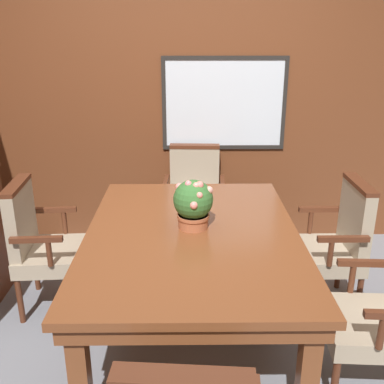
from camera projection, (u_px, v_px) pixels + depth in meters
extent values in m
plane|color=gray|center=(185.00, 343.00, 2.89)|extent=(14.00, 14.00, 0.00)
cube|color=brown|center=(185.00, 109.00, 3.99)|extent=(7.20, 0.06, 2.45)
cube|color=white|center=(224.00, 104.00, 3.94)|extent=(1.02, 0.01, 0.74)
cube|color=#282623|center=(225.00, 58.00, 3.80)|extent=(1.09, 0.02, 0.04)
cube|color=#282623|center=(223.00, 147.00, 4.07)|extent=(1.09, 0.02, 0.03)
cube|color=#282623|center=(164.00, 104.00, 3.93)|extent=(0.04, 0.02, 0.74)
cube|color=#282623|center=(284.00, 104.00, 3.94)|extent=(0.03, 0.02, 0.74)
cube|color=brown|center=(81.00, 382.00, 2.09)|extent=(0.09, 0.09, 0.71)
cube|color=brown|center=(307.00, 380.00, 2.10)|extent=(0.09, 0.09, 0.71)
cube|color=brown|center=(124.00, 236.00, 3.55)|extent=(0.09, 0.09, 0.71)
cube|color=brown|center=(258.00, 236.00, 3.56)|extent=(0.09, 0.09, 0.71)
cube|color=brown|center=(192.00, 245.00, 2.72)|extent=(1.21, 1.70, 0.09)
cube|color=brown|center=(192.00, 235.00, 2.69)|extent=(1.27, 1.76, 0.04)
cylinder|color=#562B19|center=(82.00, 298.00, 3.07)|extent=(0.04, 0.04, 0.34)
cylinder|color=#562B19|center=(91.00, 268.00, 3.46)|extent=(0.04, 0.04, 0.34)
cylinder|color=#562B19|center=(20.00, 301.00, 3.04)|extent=(0.04, 0.04, 0.34)
cylinder|color=#562B19|center=(36.00, 269.00, 3.43)|extent=(0.04, 0.04, 0.34)
cube|color=tan|center=(55.00, 255.00, 3.17)|extent=(0.50, 0.50, 0.11)
cube|color=tan|center=(21.00, 219.00, 3.06)|extent=(0.10, 0.44, 0.46)
cube|color=#562B19|center=(16.00, 185.00, 2.98)|extent=(0.11, 0.44, 0.03)
cylinder|color=#562B19|center=(49.00, 253.00, 2.89)|extent=(0.04, 0.04, 0.19)
cube|color=#562B19|center=(36.00, 240.00, 2.85)|extent=(0.33, 0.05, 0.04)
cylinder|color=#562B19|center=(65.00, 222.00, 3.35)|extent=(0.04, 0.04, 0.19)
cube|color=#562B19|center=(53.00, 210.00, 3.32)|extent=(0.33, 0.05, 0.04)
cylinder|color=#562B19|center=(285.00, 268.00, 3.45)|extent=(0.04, 0.04, 0.34)
cylinder|color=#562B19|center=(298.00, 299.00, 3.06)|extent=(0.04, 0.04, 0.34)
cylinder|color=#562B19|center=(339.00, 268.00, 3.45)|extent=(0.04, 0.04, 0.34)
cylinder|color=#562B19|center=(359.00, 299.00, 3.06)|extent=(0.04, 0.04, 0.34)
cube|color=tan|center=(323.00, 255.00, 3.18)|extent=(0.48, 0.48, 0.11)
cube|color=tan|center=(356.00, 218.00, 3.08)|extent=(0.08, 0.44, 0.46)
cube|color=#562B19|center=(360.00, 184.00, 3.00)|extent=(0.09, 0.44, 0.03)
cylinder|color=#562B19|center=(310.00, 221.00, 3.36)|extent=(0.04, 0.04, 0.19)
cube|color=#562B19|center=(321.00, 209.00, 3.32)|extent=(0.33, 0.04, 0.04)
cylinder|color=#562B19|center=(331.00, 252.00, 2.89)|extent=(0.04, 0.04, 0.19)
cube|color=#562B19|center=(343.00, 239.00, 2.86)|extent=(0.33, 0.04, 0.04)
cube|color=#562B19|center=(183.00, 379.00, 1.34)|extent=(0.44, 0.12, 0.03)
cylinder|color=#562B19|center=(169.00, 243.00, 3.84)|extent=(0.04, 0.04, 0.34)
cylinder|color=#562B19|center=(217.00, 244.00, 3.83)|extent=(0.04, 0.04, 0.34)
cylinder|color=#562B19|center=(173.00, 224.00, 4.23)|extent=(0.04, 0.04, 0.34)
cylinder|color=#562B19|center=(217.00, 224.00, 4.22)|extent=(0.04, 0.04, 0.34)
cube|color=tan|center=(194.00, 210.00, 3.95)|extent=(0.50, 0.50, 0.11)
cube|color=tan|center=(195.00, 173.00, 4.04)|extent=(0.44, 0.10, 0.46)
cube|color=#562B19|center=(195.00, 146.00, 3.96)|extent=(0.44, 0.11, 0.03)
cylinder|color=#562B19|center=(165.00, 195.00, 3.88)|extent=(0.04, 0.04, 0.19)
cube|color=#562B19|center=(166.00, 182.00, 3.91)|extent=(0.05, 0.33, 0.04)
cylinder|color=#562B19|center=(222.00, 196.00, 3.86)|extent=(0.04, 0.04, 0.19)
cube|color=#562B19|center=(222.00, 183.00, 3.89)|extent=(0.05, 0.33, 0.04)
cylinder|color=#562B19|center=(317.00, 334.00, 2.70)|extent=(0.04, 0.04, 0.34)
cube|color=tan|center=(368.00, 326.00, 2.42)|extent=(0.50, 0.51, 0.11)
cylinder|color=#562B19|center=(352.00, 277.00, 2.60)|extent=(0.04, 0.04, 0.19)
cube|color=#562B19|center=(367.00, 263.00, 2.57)|extent=(0.33, 0.06, 0.04)
cylinder|color=#562B19|center=(382.00, 332.00, 2.14)|extent=(0.04, 0.04, 0.19)
cylinder|color=#B2603D|center=(193.00, 221.00, 2.74)|extent=(0.18, 0.18, 0.08)
cylinder|color=#B2603D|center=(193.00, 216.00, 2.72)|extent=(0.20, 0.20, 0.02)
sphere|color=#387033|center=(193.00, 200.00, 2.69)|extent=(0.24, 0.24, 0.24)
sphere|color=#EFA595|center=(209.00, 190.00, 2.65)|extent=(0.05, 0.05, 0.05)
sphere|color=#FCA293|center=(196.00, 186.00, 2.61)|extent=(0.04, 0.04, 0.04)
sphere|color=#ED9585|center=(200.00, 195.00, 2.58)|extent=(0.04, 0.04, 0.04)
sphere|color=#F68A81|center=(200.00, 185.00, 2.62)|extent=(0.05, 0.05, 0.05)
sphere|color=pink|center=(179.00, 187.00, 2.71)|extent=(0.05, 0.05, 0.05)
sphere|color=pink|center=(188.00, 184.00, 2.63)|extent=(0.04, 0.04, 0.04)
sphere|color=#EC9186|center=(194.00, 205.00, 2.58)|extent=(0.05, 0.05, 0.05)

